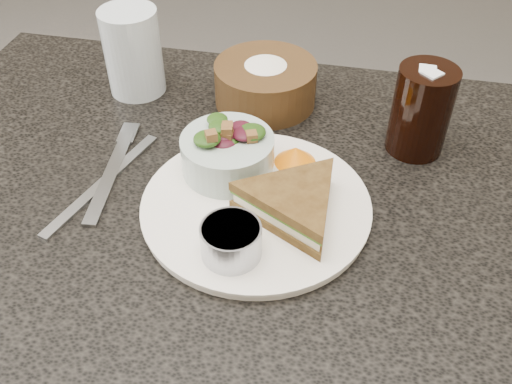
{
  "coord_description": "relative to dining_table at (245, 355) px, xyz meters",
  "views": [
    {
      "loc": [
        0.13,
        -0.52,
        1.24
      ],
      "look_at": [
        0.02,
        -0.02,
        0.78
      ],
      "focal_mm": 40.0,
      "sensor_mm": 36.0,
      "label": 1
    }
  ],
  "objects": [
    {
      "name": "orange_wedge",
      "position": [
        0.06,
        0.06,
        0.4
      ],
      "size": [
        0.08,
        0.08,
        0.03
      ],
      "primitive_type": "cone",
      "rotation": [
        0.0,
        0.0,
        0.64
      ],
      "color": "orange",
      "rests_on": "dinner_plate"
    },
    {
      "name": "sandwich",
      "position": [
        0.07,
        -0.04,
        0.41
      ],
      "size": [
        0.21,
        0.21,
        0.04
      ],
      "primitive_type": null,
      "rotation": [
        0.0,
        0.0,
        -0.5
      ],
      "color": "brown",
      "rests_on": "dinner_plate"
    },
    {
      "name": "dining_table",
      "position": [
        0.0,
        0.0,
        0.0
      ],
      "size": [
        1.0,
        0.7,
        0.75
      ],
      "primitive_type": "cube",
      "color": "black",
      "rests_on": "floor"
    },
    {
      "name": "cola_glass",
      "position": [
        0.21,
        0.15,
        0.44
      ],
      "size": [
        0.08,
        0.08,
        0.13
      ],
      "primitive_type": null,
      "rotation": [
        0.0,
        0.0,
        0.03
      ],
      "color": "black",
      "rests_on": "dining_table"
    },
    {
      "name": "dinner_plate",
      "position": [
        0.02,
        -0.02,
        0.38
      ],
      "size": [
        0.28,
        0.28,
        0.01
      ],
      "primitive_type": "cylinder",
      "color": "white",
      "rests_on": "dining_table"
    },
    {
      "name": "dressing_ramekin",
      "position": [
        0.02,
        -0.11,
        0.41
      ],
      "size": [
        0.08,
        0.08,
        0.04
      ],
      "primitive_type": "cylinder",
      "rotation": [
        0.0,
        0.0,
        -0.17
      ],
      "color": "#9EA1AB",
      "rests_on": "dinner_plate"
    },
    {
      "name": "knife",
      "position": [
        -0.18,
        -0.02,
        0.38
      ],
      "size": [
        0.08,
        0.22,
        0.0
      ],
      "primitive_type": "cube",
      "rotation": [
        0.0,
        0.0,
        -0.28
      ],
      "color": "#A8AAAD",
      "rests_on": "dining_table"
    },
    {
      "name": "fork",
      "position": [
        -0.18,
        -0.0,
        0.38
      ],
      "size": [
        0.04,
        0.19,
        0.01
      ],
      "primitive_type": "cube",
      "rotation": [
        0.0,
        0.0,
        0.12
      ],
      "color": "gray",
      "rests_on": "dining_table"
    },
    {
      "name": "salad_bowl",
      "position": [
        -0.02,
        0.03,
        0.42
      ],
      "size": [
        0.15,
        0.15,
        0.07
      ],
      "primitive_type": null,
      "rotation": [
        0.0,
        0.0,
        0.34
      ],
      "color": "#A4BAB1",
      "rests_on": "dinner_plate"
    },
    {
      "name": "water_glass",
      "position": [
        -0.22,
        0.21,
        0.44
      ],
      "size": [
        0.09,
        0.09,
        0.13
      ],
      "primitive_type": "cylinder",
      "rotation": [
        0.0,
        0.0,
        -0.02
      ],
      "color": "silver",
      "rests_on": "dining_table"
    },
    {
      "name": "bread_basket",
      "position": [
        -0.01,
        0.22,
        0.42
      ],
      "size": [
        0.17,
        0.17,
        0.09
      ],
      "primitive_type": null,
      "rotation": [
        0.0,
        0.0,
        0.08
      ],
      "color": "brown",
      "rests_on": "dining_table"
    }
  ]
}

